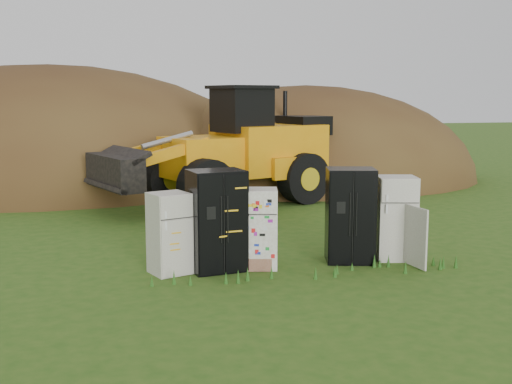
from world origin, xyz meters
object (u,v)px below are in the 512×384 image
fridge_black_side (217,220)px  fridge_open_door (396,218)px  fridge_black_right (350,215)px  wheel_loader (216,146)px  fridge_sticker (259,228)px  fridge_leftmost (169,233)px

fridge_black_side → fridge_open_door: 3.82m
fridge_black_right → wheel_loader: wheel_loader is taller
fridge_black_side → wheel_loader: size_ratio=0.26×
wheel_loader → fridge_sticker: bearing=-113.8°
fridge_black_side → fridge_sticker: bearing=-11.1°
fridge_leftmost → fridge_open_door: bearing=-19.7°
fridge_black_right → fridge_black_side: bearing=-165.1°
fridge_open_door → wheel_loader: bearing=122.4°
fridge_black_right → fridge_open_door: fridge_black_right is taller
fridge_black_side → fridge_open_door: fridge_black_side is taller
fridge_sticker → fridge_leftmost: bearing=-166.7°
fridge_leftmost → wheel_loader: (2.29, 7.42, 1.08)m
fridge_leftmost → fridge_black_side: fridge_black_side is taller
fridge_sticker → fridge_open_door: (2.96, -0.01, 0.08)m
fridge_leftmost → fridge_black_side: 0.96m
wheel_loader → fridge_open_door: bearing=-91.6°
fridge_sticker → fridge_black_right: bearing=15.0°
fridge_black_right → fridge_open_door: 1.01m
fridge_black_right → wheel_loader: size_ratio=0.25×
fridge_leftmost → fridge_black_right: (3.74, 0.02, 0.18)m
fridge_leftmost → wheel_loader: wheel_loader is taller
fridge_black_side → fridge_open_door: (3.81, -0.04, -0.12)m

